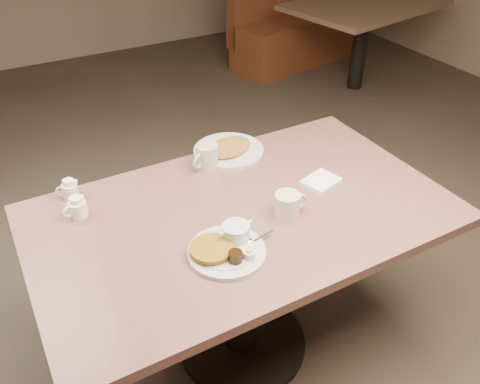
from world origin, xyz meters
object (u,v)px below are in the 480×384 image
hash_plate (229,149)px  coffee_mug_far (207,157)px  diner_table (243,246)px  main_plate (227,247)px  booth_back_right (297,22)px  creamer_left (77,208)px  coffee_mug_near (288,205)px  creamer_right (70,190)px

hash_plate → coffee_mug_far: bearing=-155.1°
diner_table → main_plate: bearing=-132.6°
hash_plate → booth_back_right: (2.01, 2.36, -0.35)m
main_plate → hash_plate: bearing=61.3°
coffee_mug_far → hash_plate: size_ratio=0.35×
diner_table → creamer_left: (-0.52, 0.26, 0.21)m
coffee_mug_near → creamer_left: size_ratio=1.42×
main_plate → hash_plate: size_ratio=0.82×
coffee_mug_near → creamer_left: 0.74m
diner_table → coffee_mug_near: coffee_mug_near is taller
creamer_right → coffee_mug_far: bearing=-5.5°
diner_table → coffee_mug_near: (0.13, -0.10, 0.22)m
creamer_right → hash_plate: creamer_right is taller
coffee_mug_near → hash_plate: 0.49m
diner_table → hash_plate: 0.46m
coffee_mug_far → booth_back_right: bearing=48.5°
booth_back_right → creamer_left: bearing=-137.1°
main_plate → coffee_mug_near: (0.28, 0.07, 0.02)m
creamer_left → creamer_right: size_ratio=1.09×
coffee_mug_near → creamer_left: bearing=151.3°
coffee_mug_far → booth_back_right: booth_back_right is taller
creamer_right → booth_back_right: size_ratio=0.05×
creamer_left → booth_back_right: (2.68, 2.49, -0.38)m
main_plate → coffee_mug_near: size_ratio=2.43×
coffee_mug_near → creamer_right: (-0.65, 0.48, -0.01)m
hash_plate → diner_table: bearing=-111.1°
diner_table → booth_back_right: 3.50m
main_plate → coffee_mug_far: coffee_mug_far is taller
creamer_left → booth_back_right: booth_back_right is taller
coffee_mug_far → booth_back_right: (2.14, 2.42, -0.39)m
main_plate → creamer_right: 0.66m
hash_plate → main_plate: bearing=-118.7°
creamer_right → booth_back_right: 3.59m
coffee_mug_far → creamer_left: 0.55m
coffee_mug_near → booth_back_right: size_ratio=0.08×
main_plate → creamer_right: (-0.37, 0.55, 0.01)m
main_plate → coffee_mug_near: coffee_mug_near is taller
coffee_mug_far → coffee_mug_near: bearing=-75.7°
main_plate → booth_back_right: size_ratio=0.19×
creamer_right → creamer_left: bearing=-91.5°
diner_table → coffee_mug_near: 0.27m
coffee_mug_far → diner_table: bearing=-93.0°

